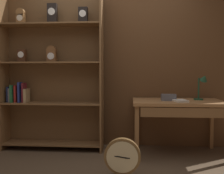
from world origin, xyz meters
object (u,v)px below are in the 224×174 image
Objects in this scene: workbench at (178,107)px; open_repair_manual at (180,101)px; desk_lamp at (202,84)px; bookshelf at (51,72)px; toolbox_small at (168,97)px; round_clock_large at (122,158)px.

open_repair_manual is (0.01, -0.11, 0.10)m from workbench.
bookshelf is at bearing 178.15° from desk_lamp.
bookshelf reaches higher than desk_lamp.
desk_lamp is 0.45m from open_repair_manual.
desk_lamp reaches higher than open_repair_manual.
toolbox_small is 0.17m from open_repair_manual.
workbench is at bearing -163.59° from desk_lamp.
desk_lamp is at bearing -1.85° from bookshelf.
desk_lamp is 0.86× the size of round_clock_large.
toolbox_small is (-0.47, -0.10, -0.18)m from desk_lamp.
open_repair_manual reaches higher than workbench.
workbench is 0.18m from toolbox_small.
bookshelf is 11.61× the size of toolbox_small.
workbench is at bearing 48.44° from round_clock_large.
bookshelf is 6.12× the size of desk_lamp.
workbench is at bearing 81.74° from open_repair_manual.
bookshelf is at bearing 174.19° from toolbox_small.
desk_lamp reaches higher than toolbox_small.
open_repair_manual is (1.82, -0.28, -0.37)m from bookshelf.
desk_lamp is 0.51m from toolbox_small.
workbench is (1.82, -0.17, -0.47)m from bookshelf.
toolbox_small is at bearing -5.81° from bookshelf.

